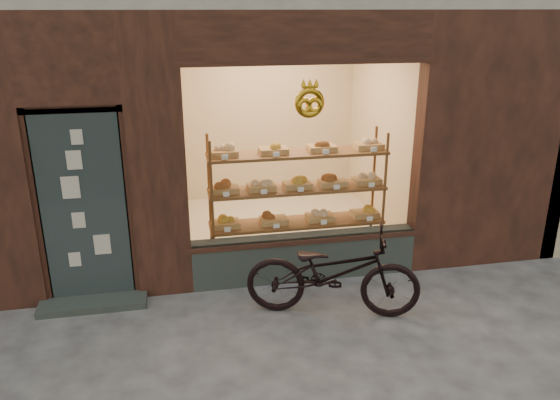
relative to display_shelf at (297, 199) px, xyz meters
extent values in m
plane|color=#39393A|center=(-0.45, -2.55, -0.87)|extent=(90.00, 90.00, 0.00)
cube|color=#2B3B33|center=(0.00, -0.42, -0.59)|extent=(2.70, 0.25, 0.55)
cube|color=#2A3436|center=(-2.45, -0.49, 0.23)|extent=(0.90, 0.04, 2.15)
cube|color=#2B3B33|center=(-2.45, -0.65, -0.83)|extent=(1.15, 0.35, 0.08)
torus|color=gold|center=(0.00, -0.53, 1.28)|extent=(0.33, 0.07, 0.33)
cube|color=brown|center=(0.00, 0.00, -0.82)|extent=(2.20, 0.45, 0.04)
cube|color=brown|center=(0.00, 0.00, -0.32)|extent=(2.20, 0.45, 0.03)
cube|color=brown|center=(0.00, 0.00, 0.13)|extent=(2.20, 0.45, 0.04)
cube|color=brown|center=(0.00, 0.00, 0.58)|extent=(2.20, 0.45, 0.04)
cylinder|color=brown|center=(-1.07, -0.19, -0.02)|extent=(0.04, 0.04, 1.70)
cylinder|color=brown|center=(1.07, -0.19, -0.02)|extent=(0.04, 0.04, 1.70)
cylinder|color=brown|center=(-1.07, 0.20, -0.02)|extent=(0.04, 0.04, 1.70)
cylinder|color=brown|center=(1.07, 0.20, -0.02)|extent=(0.04, 0.04, 1.70)
cube|color=brown|center=(-0.90, 0.00, -0.26)|extent=(0.34, 0.24, 0.07)
sphere|color=#B47D20|center=(-0.90, 0.00, -0.18)|extent=(0.11, 0.11, 0.11)
cube|color=white|center=(-0.90, -0.18, -0.26)|extent=(0.07, 0.01, 0.05)
cube|color=brown|center=(-0.30, 0.00, -0.26)|extent=(0.34, 0.24, 0.07)
sphere|color=brown|center=(-0.30, 0.00, -0.18)|extent=(0.11, 0.11, 0.11)
cube|color=white|center=(-0.30, -0.18, -0.26)|extent=(0.08, 0.01, 0.05)
cube|color=brown|center=(0.30, 0.00, -0.26)|extent=(0.34, 0.24, 0.07)
sphere|color=#D9B88F|center=(0.30, 0.00, -0.18)|extent=(0.11, 0.11, 0.11)
cube|color=white|center=(0.30, -0.18, -0.26)|extent=(0.07, 0.01, 0.05)
cube|color=brown|center=(0.90, 0.00, -0.26)|extent=(0.34, 0.24, 0.07)
sphere|color=#B47D20|center=(0.90, 0.00, -0.18)|extent=(0.11, 0.11, 0.11)
cube|color=white|center=(0.90, -0.18, -0.26)|extent=(0.08, 0.01, 0.05)
cube|color=brown|center=(-0.90, 0.00, 0.19)|extent=(0.34, 0.24, 0.07)
sphere|color=brown|center=(-0.90, 0.00, 0.27)|extent=(0.11, 0.11, 0.11)
cube|color=white|center=(-0.90, -0.18, 0.19)|extent=(0.07, 0.01, 0.06)
cube|color=brown|center=(-0.45, 0.00, 0.19)|extent=(0.34, 0.24, 0.07)
sphere|color=#D9B88F|center=(-0.45, 0.00, 0.27)|extent=(0.11, 0.11, 0.11)
cube|color=white|center=(-0.45, -0.18, 0.19)|extent=(0.07, 0.01, 0.06)
cube|color=brown|center=(0.00, 0.00, 0.19)|extent=(0.34, 0.24, 0.07)
sphere|color=#B47D20|center=(0.00, 0.00, 0.27)|extent=(0.11, 0.11, 0.11)
cube|color=white|center=(0.00, -0.18, 0.19)|extent=(0.07, 0.01, 0.06)
cube|color=brown|center=(0.45, 0.00, 0.19)|extent=(0.34, 0.24, 0.07)
sphere|color=brown|center=(0.45, 0.00, 0.27)|extent=(0.11, 0.11, 0.11)
cube|color=white|center=(0.45, -0.18, 0.19)|extent=(0.07, 0.01, 0.06)
cube|color=brown|center=(0.90, 0.00, 0.19)|extent=(0.34, 0.24, 0.07)
sphere|color=#D9B88F|center=(0.90, 0.00, 0.27)|extent=(0.11, 0.11, 0.11)
cube|color=white|center=(0.90, -0.18, 0.19)|extent=(0.08, 0.01, 0.06)
cube|color=brown|center=(-0.90, 0.00, 0.64)|extent=(0.34, 0.24, 0.07)
sphere|color=#D9B88F|center=(-0.90, 0.00, 0.72)|extent=(0.11, 0.11, 0.11)
cube|color=white|center=(-0.90, -0.18, 0.64)|extent=(0.07, 0.01, 0.06)
cube|color=brown|center=(-0.30, 0.00, 0.64)|extent=(0.34, 0.24, 0.07)
sphere|color=#B47D20|center=(-0.30, 0.00, 0.72)|extent=(0.11, 0.11, 0.11)
cube|color=white|center=(-0.30, -0.18, 0.64)|extent=(0.08, 0.01, 0.06)
cube|color=brown|center=(0.30, 0.00, 0.64)|extent=(0.34, 0.24, 0.07)
sphere|color=brown|center=(0.30, 0.00, 0.72)|extent=(0.11, 0.11, 0.11)
cube|color=white|center=(0.30, -0.18, 0.64)|extent=(0.07, 0.01, 0.06)
cube|color=brown|center=(0.90, 0.00, 0.64)|extent=(0.34, 0.24, 0.07)
sphere|color=#D9B88F|center=(0.90, 0.00, 0.72)|extent=(0.11, 0.11, 0.11)
cube|color=white|center=(0.90, -0.18, 0.64)|extent=(0.08, 0.01, 0.06)
imported|color=black|center=(0.09, -1.29, -0.38)|extent=(1.94, 1.15, 0.96)
camera|label=1|loc=(-1.47, -6.24, 2.26)|focal=35.00mm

